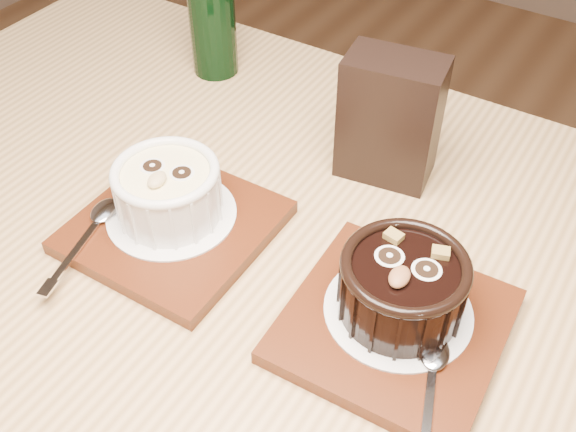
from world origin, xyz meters
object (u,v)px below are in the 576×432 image
object	(u,v)px
table	(274,344)
ramekin_white	(168,189)
condiment_stand	(390,119)
green_bottle	(212,10)
tray_left	(174,227)
ramekin_dark	(403,284)
tray_right	(394,326)

from	to	relation	value
table	ramekin_white	xyz separation A→B (m)	(-0.13, 0.01, 0.14)
condiment_stand	green_bottle	bearing A→B (deg)	166.82
tray_left	condiment_stand	bearing A→B (deg)	56.74
condiment_stand	table	bearing A→B (deg)	-92.40
tray_left	green_bottle	xyz separation A→B (m)	(-0.15, 0.27, 0.08)
condiment_stand	tray_left	bearing A→B (deg)	-123.26
ramekin_dark	condiment_stand	xyz separation A→B (m)	(-0.11, 0.18, 0.02)
tray_right	condiment_stand	distance (m)	0.23
table	green_bottle	world-z (taller)	green_bottle
tray_left	green_bottle	bearing A→B (deg)	119.66
tray_right	condiment_stand	size ratio (longest dim) A/B	1.29
table	tray_left	distance (m)	0.16
table	ramekin_white	bearing A→B (deg)	174.51
ramekin_white	condiment_stand	world-z (taller)	condiment_stand
ramekin_dark	ramekin_white	bearing A→B (deg)	177.74
table	condiment_stand	bearing A→B (deg)	87.60
table	ramekin_dark	size ratio (longest dim) A/B	11.17
table	ramekin_white	world-z (taller)	ramekin_white
tray_left	ramekin_white	xyz separation A→B (m)	(-0.01, 0.01, 0.04)
tray_right	tray_left	bearing A→B (deg)	-177.69
tray_left	ramekin_dark	distance (m)	0.24
ramekin_dark	green_bottle	distance (m)	0.46
tray_left	green_bottle	size ratio (longest dim) A/B	0.81
ramekin_white	condiment_stand	xyz separation A→B (m)	(0.14, 0.19, 0.02)
table	tray_right	size ratio (longest dim) A/B	6.75
table	green_bottle	xyz separation A→B (m)	(-0.28, 0.27, 0.18)
tray_right	ramekin_dark	bearing A→B (deg)	102.56
ramekin_dark	green_bottle	bearing A→B (deg)	142.08
condiment_stand	green_bottle	xyz separation A→B (m)	(-0.28, 0.07, 0.02)
condiment_stand	ramekin_dark	bearing A→B (deg)	-59.73
table	ramekin_dark	xyz separation A→B (m)	(0.11, 0.03, 0.14)
tray_left	tray_right	world-z (taller)	same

